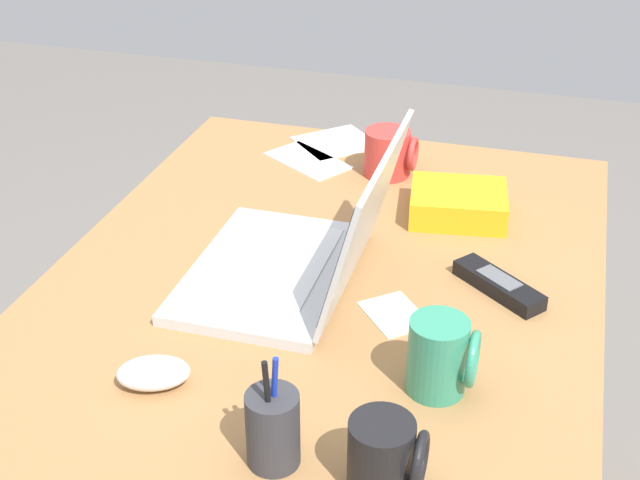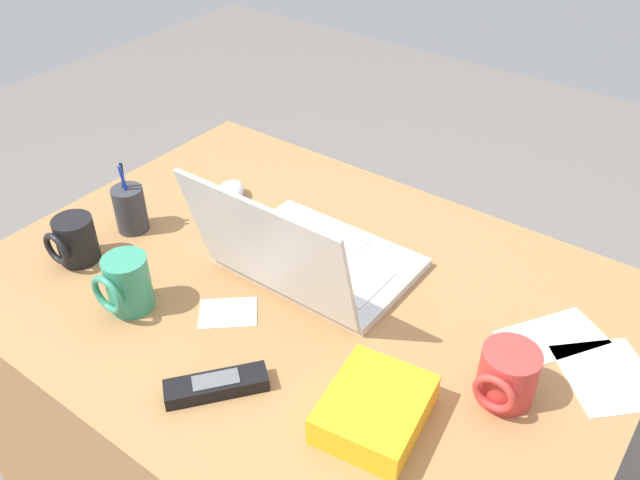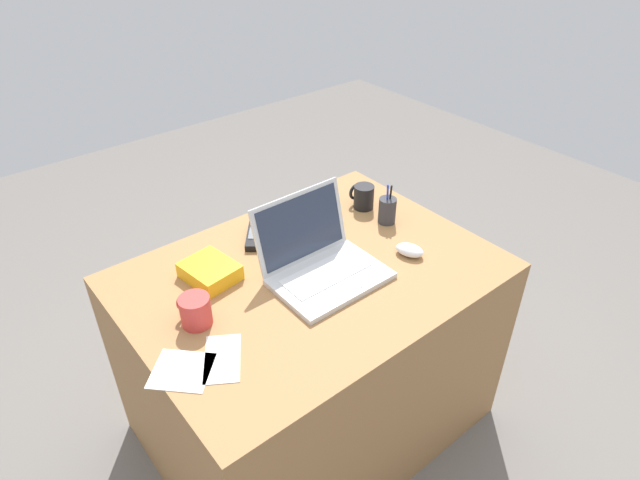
% 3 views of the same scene
% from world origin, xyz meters
% --- Properties ---
extents(ground_plane, '(6.00, 6.00, 0.00)m').
position_xyz_m(ground_plane, '(0.00, 0.00, 0.00)').
color(ground_plane, slate).
extents(desk, '(1.17, 0.86, 0.74)m').
position_xyz_m(desk, '(0.00, 0.00, 0.37)').
color(desk, '#9E7042').
rests_on(desk, ground).
extents(laptop, '(0.35, 0.30, 0.24)m').
position_xyz_m(laptop, '(0.02, -0.03, 0.79)').
color(laptop, silver).
rests_on(laptop, desk).
extents(computer_mouse, '(0.09, 0.11, 0.04)m').
position_xyz_m(computer_mouse, '(0.31, -0.14, 0.76)').
color(computer_mouse, white).
rests_on(computer_mouse, desk).
extents(coffee_mug_white, '(0.08, 0.09, 0.09)m').
position_xyz_m(coffee_mug_white, '(0.40, 0.19, 0.79)').
color(coffee_mug_white, black).
rests_on(coffee_mug_white, desk).
extents(coffee_mug_tall, '(0.08, 0.09, 0.10)m').
position_xyz_m(coffee_mug_tall, '(0.21, 0.22, 0.80)').
color(coffee_mug_tall, '#338C6B').
rests_on(coffee_mug_tall, desk).
extents(coffee_mug_spare, '(0.09, 0.10, 0.09)m').
position_xyz_m(coffee_mug_spare, '(-0.40, 0.02, 0.79)').
color(coffee_mug_spare, '#C63833').
rests_on(coffee_mug_spare, desk).
extents(cordless_phone, '(0.13, 0.15, 0.03)m').
position_xyz_m(cordless_phone, '(-0.04, 0.27, 0.76)').
color(cordless_phone, black).
rests_on(cordless_phone, desk).
extents(pen_holder, '(0.06, 0.06, 0.15)m').
position_xyz_m(pen_holder, '(0.40, 0.06, 0.79)').
color(pen_holder, '#333338').
rests_on(pen_holder, desk).
extents(snack_bag, '(0.16, 0.18, 0.05)m').
position_xyz_m(snack_bag, '(-0.27, 0.17, 0.77)').
color(snack_bag, '#F2AD19').
rests_on(snack_bag, desk).
extents(paper_note_near_laptop, '(0.13, 0.12, 0.00)m').
position_xyz_m(paper_note_near_laptop, '(0.06, 0.13, 0.74)').
color(paper_note_near_laptop, white).
rests_on(paper_note_near_laptop, desk).
extents(paper_note_left, '(0.20, 0.20, 0.00)m').
position_xyz_m(paper_note_left, '(-0.52, -0.12, 0.74)').
color(paper_note_left, white).
rests_on(paper_note_left, desk).
extents(paper_note_right, '(0.17, 0.20, 0.00)m').
position_xyz_m(paper_note_right, '(-0.42, -0.15, 0.74)').
color(paper_note_right, white).
rests_on(paper_note_right, desk).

